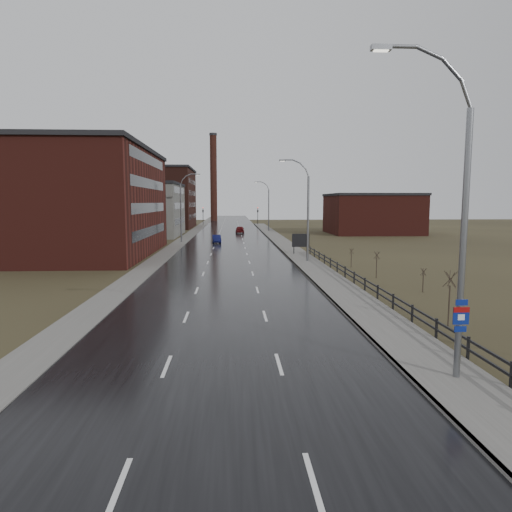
{
  "coord_description": "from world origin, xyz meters",
  "views": [
    {
      "loc": [
        0.39,
        -14.08,
        6.71
      ],
      "look_at": [
        2.05,
        17.16,
        3.0
      ],
      "focal_mm": 32.0,
      "sensor_mm": 36.0,
      "label": 1
    }
  ],
  "objects": [
    {
      "name": "shrub_c",
      "position": [
        12.12,
        9.52,
        1.61
      ],
      "size": [
        0.71,
        0.75,
        3.03
      ],
      "color": "#382D23",
      "rests_on": "ground"
    },
    {
      "name": "ground",
      "position": [
        0.0,
        0.0,
        0.0
      ],
      "size": [
        320.0,
        320.0,
        0.0
      ],
      "primitive_type": "plane",
      "color": "#2D2819",
      "rests_on": "ground"
    },
    {
      "name": "car_far",
      "position": [
        2.12,
        83.82,
        0.78
      ],
      "size": [
        2.02,
        4.65,
        1.56
      ],
      "primitive_type": "imported",
      "rotation": [
        0.0,
        0.0,
        3.1
      ],
      "color": "#560E11",
      "rests_on": "ground"
    },
    {
      "name": "streetlight_left",
      "position": [
        -7.7,
        62.0,
        5.84
      ],
      "size": [
        3.36,
        0.28,
        11.35
      ],
      "color": "slate",
      "rests_on": "ground"
    },
    {
      "name": "billboard",
      "position": [
        9.1,
        43.14,
        1.81
      ],
      "size": [
        2.23,
        0.17,
        2.72
      ],
      "color": "black",
      "rests_on": "ground"
    },
    {
      "name": "sidewalk_left",
      "position": [
        -8.2,
        60.0,
        0.06
      ],
      "size": [
        2.4,
        260.0,
        0.12
      ],
      "primitive_type": "cube",
      "color": "#595651",
      "rests_on": "ground"
    },
    {
      "name": "shrub_f",
      "position": [
        12.68,
        31.94,
        1.05
      ],
      "size": [
        0.47,
        0.5,
        1.98
      ],
      "color": "#382D23",
      "rests_on": "ground"
    },
    {
      "name": "streetlight_main",
      "position": [
        8.47,
        2.0,
        6.06
      ],
      "size": [
        3.91,
        0.29,
        12.11
      ],
      "color": "slate",
      "rests_on": "ground"
    },
    {
      "name": "curb_right",
      "position": [
        7.08,
        35.0,
        0.09
      ],
      "size": [
        0.16,
        180.0,
        0.18
      ],
      "primitive_type": "cube",
      "color": "slate",
      "rests_on": "ground"
    },
    {
      "name": "road",
      "position": [
        0.0,
        60.0,
        0.03
      ],
      "size": [
        14.0,
        300.0,
        0.06
      ],
      "primitive_type": "cube",
      "color": "black",
      "rests_on": "ground"
    },
    {
      "name": "building_right",
      "position": [
        30.3,
        82.0,
        4.26
      ],
      "size": [
        18.36,
        16.32,
        8.5
      ],
      "color": "#471914",
      "rests_on": "ground"
    },
    {
      "name": "guardrail",
      "position": [
        10.3,
        18.31,
        0.71
      ],
      "size": [
        0.1,
        53.05,
        1.1
      ],
      "color": "black",
      "rests_on": "ground"
    },
    {
      "name": "smokestack",
      "position": [
        -6.0,
        150.0,
        15.5
      ],
      "size": [
        2.7,
        2.7,
        30.7
      ],
      "color": "#331611",
      "rests_on": "ground"
    },
    {
      "name": "sidewalk_right",
      "position": [
        8.6,
        35.0,
        0.09
      ],
      "size": [
        3.2,
        180.0,
        0.18
      ],
      "primitive_type": "cube",
      "color": "#595651",
      "rests_on": "ground"
    },
    {
      "name": "warehouse_near",
      "position": [
        -20.99,
        45.0,
        6.76
      ],
      "size": [
        22.44,
        28.56,
        13.5
      ],
      "color": "#471914",
      "rests_on": "ground"
    },
    {
      "name": "shrub_e",
      "position": [
        13.15,
        25.16,
        1.28
      ],
      "size": [
        0.57,
        0.6,
        2.4
      ],
      "color": "#382D23",
      "rests_on": "ground"
    },
    {
      "name": "warehouse_mid",
      "position": [
        -17.99,
        78.0,
        5.26
      ],
      "size": [
        16.32,
        20.4,
        10.5
      ],
      "color": "slate",
      "rests_on": "ground"
    },
    {
      "name": "streetlight_right_mid",
      "position": [
        8.5,
        36.0,
        5.84
      ],
      "size": [
        3.36,
        0.28,
        11.35
      ],
      "color": "slate",
      "rests_on": "ground"
    },
    {
      "name": "traffic_light_right",
      "position": [
        8.0,
        120.0,
        4.6
      ],
      "size": [
        0.58,
        2.73,
        5.3
      ],
      "color": "black",
      "rests_on": "ground"
    },
    {
      "name": "car_near",
      "position": [
        -2.15,
        60.81,
        0.64
      ],
      "size": [
        1.71,
        4.02,
        1.29
      ],
      "primitive_type": "imported",
      "rotation": [
        0.0,
        0.0,
        0.09
      ],
      "color": "#0D1145",
      "rests_on": "ground"
    },
    {
      "name": "warehouse_far",
      "position": [
        -22.99,
        108.0,
        7.76
      ],
      "size": [
        26.52,
        24.48,
        15.5
      ],
      "color": "#331611",
      "rests_on": "ground"
    },
    {
      "name": "streetlight_right_far",
      "position": [
        8.5,
        90.0,
        5.84
      ],
      "size": [
        3.36,
        0.28,
        11.35
      ],
      "color": "slate",
      "rests_on": "ground"
    },
    {
      "name": "traffic_light_left",
      "position": [
        -8.0,
        120.0,
        4.6
      ],
      "size": [
        0.58,
        2.73,
        5.3
      ],
      "color": "black",
      "rests_on": "ground"
    },
    {
      "name": "shrub_d",
      "position": [
        14.63,
        18.74,
        0.96
      ],
      "size": [
        0.44,
        0.46,
        1.81
      ],
      "color": "#382D23",
      "rests_on": "ground"
    }
  ]
}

